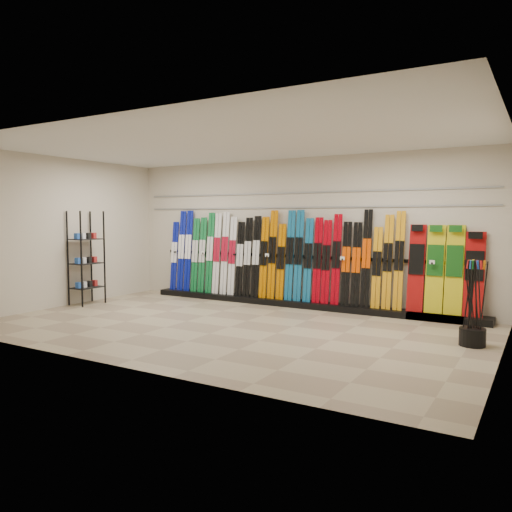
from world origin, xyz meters
The scene contains 13 objects.
floor centered at (0.00, 0.00, 0.00)m, with size 8.00×8.00×0.00m, color gray.
back_wall centered at (0.00, 2.50, 1.50)m, with size 8.00×8.00×0.00m, color beige.
left_wall centered at (-4.00, 0.00, 1.50)m, with size 5.00×5.00×0.00m, color beige.
right_wall centered at (4.00, 0.00, 1.50)m, with size 5.00×5.00×0.00m, color beige.
ceiling centered at (0.00, 0.00, 3.00)m, with size 8.00×8.00×0.00m, color silver.
ski_rack_base centered at (0.22, 2.28, 0.06)m, with size 8.00×0.40×0.12m, color black.
skis centered at (-0.47, 2.32, 0.97)m, with size 5.38×0.20×1.83m.
snowboards centered at (2.93, 2.36, 0.88)m, with size 1.26×0.24×1.55m.
accessory_rack centered at (-3.75, 0.34, 0.96)m, with size 0.40×0.60×1.93m, color black.
pole_bin centered at (3.60, 0.70, 0.12)m, with size 0.36×0.36×0.25m, color black.
ski_poles centered at (3.59, 0.71, 0.61)m, with size 0.33×0.26×1.18m.
slatwall_rail_0 centered at (0.00, 2.48, 2.00)m, with size 7.60×0.02×0.03m, color gray.
slatwall_rail_1 centered at (0.00, 2.48, 2.30)m, with size 7.60×0.02×0.03m, color gray.
Camera 1 is at (4.45, -6.74, 1.78)m, focal length 35.00 mm.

